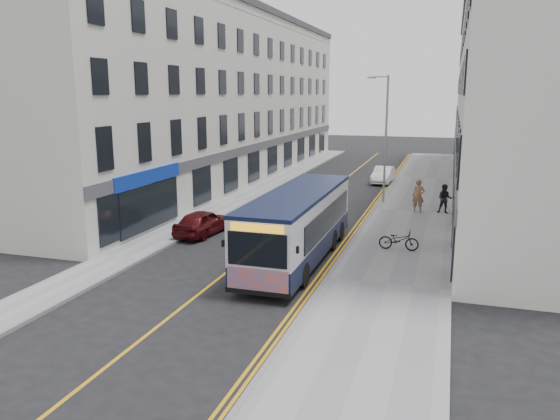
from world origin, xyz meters
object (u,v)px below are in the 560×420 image
Objects in this scene: streetlamp at (385,135)px; city_bus at (298,223)px; pedestrian_near at (418,196)px; car_white at (383,175)px; car_maroon at (203,222)px; bicycle at (399,240)px; pedestrian_far at (445,199)px.

city_bus is at bearing -98.22° from streetlamp.
pedestrian_near reaches higher than car_white.
pedestrian_near is at bearing -134.64° from car_maroon.
streetlamp is at bearing 10.45° from bicycle.
streetlamp reaches higher than bicycle.
car_maroon is (-7.57, -10.39, -3.74)m from streetlamp.
streetlamp reaches higher than car_white.
car_maroon is (-9.92, -8.07, -0.44)m from pedestrian_near.
pedestrian_near is 12.79m from car_maroon.
pedestrian_near is (4.24, 10.76, -0.54)m from city_bus.
car_white is at bearing 87.54° from city_bus.
streetlamp is at bearing 152.68° from pedestrian_far.
pedestrian_near reaches higher than pedestrian_far.
streetlamp reaches higher than pedestrian_far.
bicycle is at bearing -79.13° from streetlamp.
car_maroon is at bearing 154.64° from city_bus.
car_white is at bearing 96.59° from streetlamp.
car_maroon is at bearing -141.93° from pedestrian_far.
pedestrian_far is 14.06m from car_maroon.
streetlamp is 4.61× the size of bicycle.
bicycle is at bearing -99.69° from pedestrian_far.
pedestrian_far is 0.44× the size of car_white.
pedestrian_far reaches higher than bicycle.
pedestrian_far is (1.48, 0.15, -0.11)m from pedestrian_near.
pedestrian_far is at bearing 7.84° from pedestrian_near.
city_bus is at bearing -90.13° from car_white.
city_bus is 2.63× the size of car_white.
city_bus is 6.36m from car_maroon.
pedestrian_near is 11.22m from car_white.
pedestrian_far reaches higher than car_maroon.
streetlamp is 2.07× the size of car_white.
pedestrian_far is at bearing 62.33° from city_bus.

